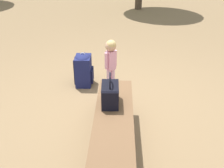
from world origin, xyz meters
TOP-DOWN VIEW (x-y plane):
  - ground_plane at (0.00, 0.00)m, footprint 40.00×40.00m
  - park_bench at (-0.87, 0.06)m, footprint 1.64×0.59m
  - handbag at (-0.63, 0.07)m, footprint 0.33×0.21m
  - child_standing at (0.53, -0.02)m, footprint 0.17×0.19m
  - backpack_large at (0.72, 0.39)m, footprint 0.34×0.31m
  - backpack_small at (0.05, 0.04)m, footprint 0.24×0.25m

SIDE VIEW (x-z plane):
  - ground_plane at x=0.00m, z-range 0.00..0.00m
  - backpack_small at x=0.05m, z-range 0.00..0.34m
  - backpack_large at x=0.72m, z-range 0.00..0.54m
  - park_bench at x=-0.87m, z-range 0.17..0.62m
  - child_standing at x=0.53m, z-range 0.13..0.92m
  - handbag at x=-0.63m, z-range 0.39..0.76m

